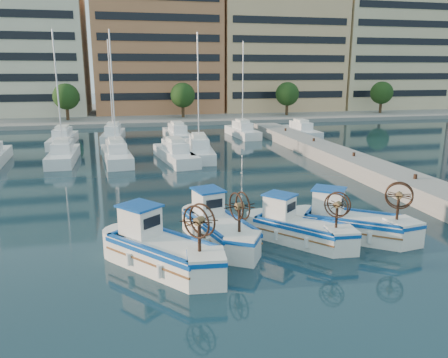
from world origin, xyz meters
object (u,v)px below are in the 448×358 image
fishing_boat_a (160,248)px  fishing_boat_b (218,226)px  fishing_boat_d (351,221)px  fishing_boat_c (298,226)px

fishing_boat_a → fishing_boat_b: bearing=-2.6°
fishing_boat_a → fishing_boat_d: (9.44, 1.33, -0.04)m
fishing_boat_a → fishing_boat_b: 3.67m
fishing_boat_b → fishing_boat_a: bearing=-157.7°
fishing_boat_d → fishing_boat_b: bearing=118.9°
fishing_boat_b → fishing_boat_c: size_ratio=1.13×
fishing_boat_c → fishing_boat_d: (2.74, -0.09, 0.07)m
fishing_boat_a → fishing_boat_b: fishing_boat_a is taller
fishing_boat_c → fishing_boat_d: size_ratio=0.90×
fishing_boat_a → fishing_boat_c: 6.85m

